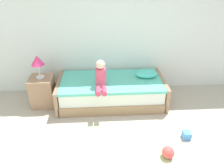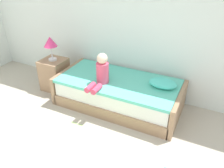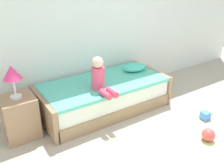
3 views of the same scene
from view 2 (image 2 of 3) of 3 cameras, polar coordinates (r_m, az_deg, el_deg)
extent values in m
cube|color=silver|center=(3.85, 11.22, 16.21)|extent=(7.20, 0.10, 2.90)
cube|color=#997556|center=(4.00, 1.59, -3.99)|extent=(2.00, 1.00, 0.20)
cube|color=white|center=(3.87, 1.63, -1.23)|extent=(1.94, 0.94, 0.25)
cube|color=#59C6B2|center=(3.80, 1.66, 0.71)|extent=(1.98, 0.98, 0.05)
cube|color=#997556|center=(4.37, -10.61, 1.00)|extent=(0.07, 1.00, 0.50)
cube|color=#997556|center=(3.68, 16.25, -5.80)|extent=(0.07, 1.00, 0.50)
cube|color=#997556|center=(4.53, -14.14, 2.37)|extent=(0.44, 0.44, 0.60)
cylinder|color=silver|center=(4.40, -14.65, 6.00)|extent=(0.15, 0.15, 0.03)
cylinder|color=silver|center=(4.35, -14.87, 7.62)|extent=(0.02, 0.02, 0.24)
cone|color=#E5387A|center=(4.28, -15.24, 10.22)|extent=(0.24, 0.24, 0.18)
cylinder|color=#E04C6B|center=(3.64, -2.38, 2.83)|extent=(0.20, 0.20, 0.34)
sphere|color=beige|center=(3.54, -2.47, 6.39)|extent=(0.17, 0.17, 0.17)
cylinder|color=#D83F60|center=(3.50, -5.46, -0.83)|extent=(0.09, 0.22, 0.09)
cylinder|color=#D83F60|center=(3.45, -3.89, -1.24)|extent=(0.09, 0.22, 0.09)
ellipsoid|color=#4CCCBC|center=(3.64, 12.59, 0.20)|extent=(0.44, 0.30, 0.13)
cube|color=#B2D189|center=(3.22, -9.48, -16.84)|extent=(1.60, 1.10, 0.01)
camera|label=1|loc=(1.70, -88.64, 5.63)|focal=33.97mm
camera|label=3|loc=(3.24, -66.51, 8.79)|focal=39.59mm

